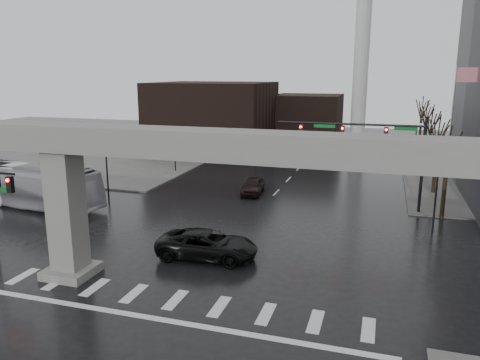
{
  "coord_description": "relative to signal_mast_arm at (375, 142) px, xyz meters",
  "views": [
    {
      "loc": [
        9.72,
        -21.03,
        11.43
      ],
      "look_at": [
        0.82,
        7.54,
        4.5
      ],
      "focal_mm": 35.0,
      "sensor_mm": 36.0,
      "label": 1
    }
  ],
  "objects": [
    {
      "name": "signal_mast_arm",
      "position": [
        0.0,
        0.0,
        0.0
      ],
      "size": [
        12.12,
        0.43,
        8.0
      ],
      "color": "black",
      "rests_on": "ground"
    },
    {
      "name": "tree_right_2",
      "position": [
        5.54,
        15.22,
        -2.91
      ],
      "size": [
        1.1,
        1.63,
        7.85
      ],
      "color": "black",
      "rests_on": "ground"
    },
    {
      "name": "city_bus",
      "position": [
        -28.08,
        -7.78,
        -3.94
      ],
      "size": [
        13.83,
        4.95,
        3.77
      ],
      "primitive_type": "imported",
      "rotation": [
        0.0,
        0.0,
        1.44
      ],
      "color": "silver",
      "rests_on": "ground"
    },
    {
      "name": "tree_right_3",
      "position": [
        5.54,
        23.22,
        -2.85
      ],
      "size": [
        1.11,
        1.66,
        8.02
      ],
      "color": "black",
      "rests_on": "ground"
    },
    {
      "name": "far_car",
      "position": [
        -11.07,
        2.16,
        -5.06
      ],
      "size": [
        2.19,
        4.63,
        1.53
      ],
      "primitive_type": "imported",
      "rotation": [
        0.0,
        0.0,
        0.09
      ],
      "color": "black",
      "rests_on": "ground"
    },
    {
      "name": "smokestack",
      "position": [
        -2.99,
        27.2,
        7.52
      ],
      "size": [
        3.6,
        3.6,
        30.0
      ],
      "color": "silver",
      "rests_on": "ground"
    },
    {
      "name": "lamp_right_0",
      "position": [
        4.51,
        -4.8,
        -2.36
      ],
      "size": [
        1.22,
        0.32,
        5.11
      ],
      "color": "black",
      "rests_on": "ground"
    },
    {
      "name": "tree_right_0",
      "position": [
        5.54,
        -0.78,
        -3.04
      ],
      "size": [
        1.09,
        1.58,
        7.5
      ],
      "color": "black",
      "rests_on": "ground"
    },
    {
      "name": "tree_right_4",
      "position": [
        5.54,
        31.22,
        -2.79
      ],
      "size": [
        1.12,
        1.69,
        8.19
      ],
      "color": "black",
      "rests_on": "ground"
    },
    {
      "name": "sidewalk_nw",
      "position": [
        -34.99,
        17.2,
        -5.75
      ],
      "size": [
        28.0,
        36.0,
        0.15
      ],
      "primitive_type": "cube",
      "color": "slate",
      "rests_on": "ground"
    },
    {
      "name": "flagpole_assembly",
      "position": [
        6.3,
        3.2,
        1.7
      ],
      "size": [
        2.06,
        0.12,
        12.0
      ],
      "color": "silver",
      "rests_on": "ground"
    },
    {
      "name": "lamp_right_2",
      "position": [
        4.51,
        23.2,
        -2.36
      ],
      "size": [
        1.22,
        0.32,
        5.11
      ],
      "color": "black",
      "rests_on": "ground"
    },
    {
      "name": "lamp_left_1",
      "position": [
        -22.49,
        9.2,
        -2.36
      ],
      "size": [
        1.22,
        0.32,
        5.11
      ],
      "color": "black",
      "rests_on": "ground"
    },
    {
      "name": "lamp_right_1",
      "position": [
        4.51,
        9.2,
        -2.36
      ],
      "size": [
        1.22,
        0.32,
        5.11
      ],
      "color": "black",
      "rests_on": "ground"
    },
    {
      "name": "ground",
      "position": [
        -8.99,
        -18.8,
        -5.83
      ],
      "size": [
        160.0,
        160.0,
        0.0
      ],
      "primitive_type": "plane",
      "color": "black",
      "rests_on": "ground"
    },
    {
      "name": "building_far_mid",
      "position": [
        -10.99,
        33.2,
        -1.83
      ],
      "size": [
        10.0,
        10.0,
        8.0
      ],
      "primitive_type": "cube",
      "color": "black",
      "rests_on": "ground"
    },
    {
      "name": "elevated_guideway",
      "position": [
        -7.73,
        -18.8,
        1.05
      ],
      "size": [
        48.0,
        2.6,
        8.7
      ],
      "color": "gray",
      "rests_on": "ground"
    },
    {
      "name": "tree_right_1",
      "position": [
        5.54,
        7.22,
        -2.98
      ],
      "size": [
        1.09,
        1.61,
        7.67
      ],
      "color": "black",
      "rests_on": "ground"
    },
    {
      "name": "building_far_left",
      "position": [
        -22.99,
        23.2,
        -0.83
      ],
      "size": [
        16.0,
        14.0,
        10.0
      ],
      "primitive_type": "cube",
      "color": "black",
      "rests_on": "ground"
    },
    {
      "name": "pickup_truck",
      "position": [
        -9.44,
        -14.11,
        -4.95
      ],
      "size": [
        6.51,
        3.35,
        1.76
      ],
      "primitive_type": "imported",
      "rotation": [
        0.0,
        0.0,
        1.64
      ],
      "color": "black",
      "rests_on": "ground"
    },
    {
      "name": "lamp_left_0",
      "position": [
        -22.49,
        -4.8,
        -2.36
      ],
      "size": [
        1.22,
        0.32,
        5.11
      ],
      "color": "black",
      "rests_on": "ground"
    },
    {
      "name": "lamp_left_2",
      "position": [
        -22.49,
        23.2,
        -2.36
      ],
      "size": [
        1.22,
        0.32,
        5.11
      ],
      "color": "black",
      "rests_on": "ground"
    }
  ]
}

